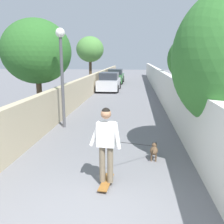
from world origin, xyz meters
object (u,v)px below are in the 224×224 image
object	(u,v)px
person_skateboarder	(106,139)
car_near	(109,82)
dog	(154,150)
car_far	(116,76)
tree_left_near	(90,50)
tree_left_mid	(37,52)
skateboard	(106,182)
tree_right_distant	(186,59)
lamp_post	(61,60)

from	to	relation	value
person_skateboarder	car_near	world-z (taller)	person_skateboarder
dog	car_far	world-z (taller)	car_far
tree_left_near	tree_left_mid	distance (m)	11.51
person_skateboarder	skateboard	bearing A→B (deg)	-3.58
tree_right_distant	lamp_post	xyz separation A→B (m)	(-7.17, 6.11, 0.01)
tree_left_mid	skateboard	size ratio (longest dim) A/B	5.53
tree_left_near	skateboard	bearing A→B (deg)	-168.28
tree_left_mid	tree_right_distant	bearing A→B (deg)	-54.72
person_skateboarder	car_near	distance (m)	15.89
car_near	person_skateboarder	bearing A→B (deg)	-173.91
skateboard	person_skateboarder	xyz separation A→B (m)	(-0.00, 0.00, 1.01)
lamp_post	dog	world-z (taller)	lamp_post
lamp_post	car_near	size ratio (longest dim) A/B	0.94
tree_left_mid	lamp_post	bearing A→B (deg)	-135.07
dog	tree_left_near	bearing A→B (deg)	16.62
lamp_post	tree_right_distant	bearing A→B (deg)	-40.45
lamp_post	car_far	bearing A→B (deg)	-1.94
skateboard	tree_left_mid	bearing A→B (deg)	32.96
car_near	skateboard	bearing A→B (deg)	-173.91
tree_left_mid	skateboard	distance (m)	7.84
skateboard	lamp_post	bearing A→B (deg)	27.32
tree_left_mid	person_skateboarder	world-z (taller)	tree_left_mid
tree_left_near	car_far	xyz separation A→B (m)	(4.56, -1.96, -2.78)
tree_right_distant	car_far	bearing A→B (deg)	27.56
tree_left_near	skateboard	xyz separation A→B (m)	(-17.59, -3.65, -3.43)
tree_left_near	tree_left_mid	xyz separation A→B (m)	(-11.50, 0.30, -0.45)
skateboard	car_near	distance (m)	15.90
lamp_post	skateboard	size ratio (longest dim) A/B	4.76
dog	car_near	bearing A→B (deg)	11.22
person_skateboarder	car_near	bearing A→B (deg)	6.09
tree_right_distant	person_skateboarder	world-z (taller)	tree_right_distant
tree_right_distant	skateboard	world-z (taller)	tree_right_distant
tree_left_near	tree_right_distant	world-z (taller)	tree_left_near
tree_left_mid	tree_left_near	bearing A→B (deg)	-1.49
tree_right_distant	skateboard	size ratio (longest dim) A/B	5.01
tree_left_near	dog	xyz separation A→B (m)	(-16.07, -4.79, -3.22)
tree_left_mid	tree_right_distant	xyz separation A→B (m)	(5.50, -7.77, -0.36)
tree_right_distant	skateboard	bearing A→B (deg)	161.73
car_far	dog	bearing A→B (deg)	-172.18
skateboard	car_far	world-z (taller)	car_far
skateboard	car_far	size ratio (longest dim) A/B	0.19
skateboard	car_near	bearing A→B (deg)	6.09
skateboard	person_skateboarder	world-z (taller)	person_skateboarder
skateboard	dog	size ratio (longest dim) A/B	0.45
dog	car_far	bearing A→B (deg)	7.82
dog	person_skateboarder	bearing A→B (deg)	143.05
tree_left_mid	person_skateboarder	xyz separation A→B (m)	(-6.09, -3.95, -1.97)
tree_left_near	car_far	size ratio (longest dim) A/B	1.11
lamp_post	person_skateboarder	world-z (taller)	lamp_post
tree_right_distant	person_skateboarder	size ratio (longest dim) A/B	2.43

